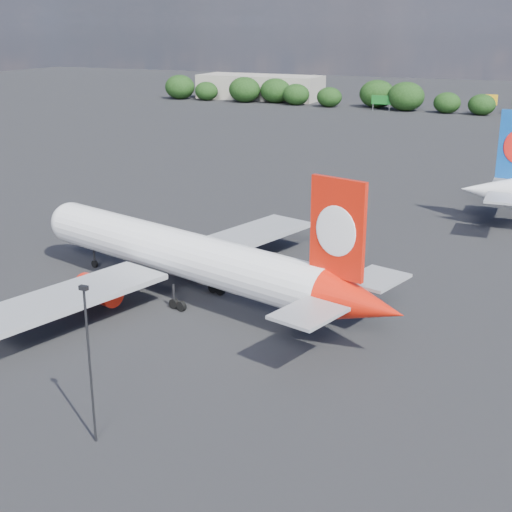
% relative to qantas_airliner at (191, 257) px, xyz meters
% --- Properties ---
extents(ground, '(500.00, 500.00, 0.00)m').
position_rel_qantas_airliner_xyz_m(ground, '(-5.93, 40.82, -4.32)').
color(ground, black).
rests_on(ground, ground).
extents(qantas_airliner, '(42.91, 41.10, 14.17)m').
position_rel_qantas_airliner_xyz_m(qantas_airliner, '(0.00, 0.00, 0.00)').
color(qantas_airliner, white).
rests_on(qantas_airliner, ground).
extents(apron_lamp_post, '(0.55, 0.30, 10.65)m').
position_rel_qantas_airliner_xyz_m(apron_lamp_post, '(6.42, -23.85, 1.65)').
color(apron_lamp_post, black).
rests_on(apron_lamp_post, ground).
extents(terminal_building, '(42.00, 16.00, 8.00)m').
position_rel_qantas_airliner_xyz_m(terminal_building, '(-70.93, 172.82, -0.32)').
color(terminal_building, gray).
rests_on(terminal_building, ground).
extents(highway_sign, '(6.00, 0.30, 4.50)m').
position_rel_qantas_airliner_xyz_m(highway_sign, '(-23.93, 156.82, -1.19)').
color(highway_sign, '#125C1C').
rests_on(highway_sign, ground).
extents(billboard_yellow, '(5.00, 0.30, 5.50)m').
position_rel_qantas_airliner_xyz_m(billboard_yellow, '(6.07, 162.82, -0.45)').
color(billboard_yellow, '#F4AC15').
rests_on(billboard_yellow, ground).
extents(horizon_treeline, '(206.83, 14.83, 8.81)m').
position_rel_qantas_airliner_xyz_m(horizon_treeline, '(1.83, 161.15, -0.39)').
color(horizon_treeline, black).
rests_on(horizon_treeline, ground).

